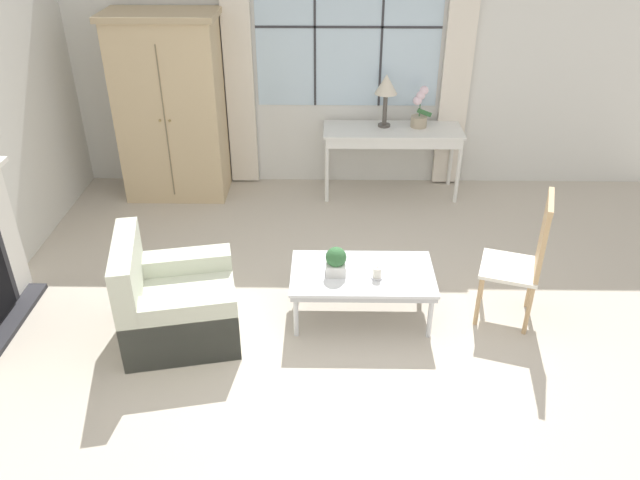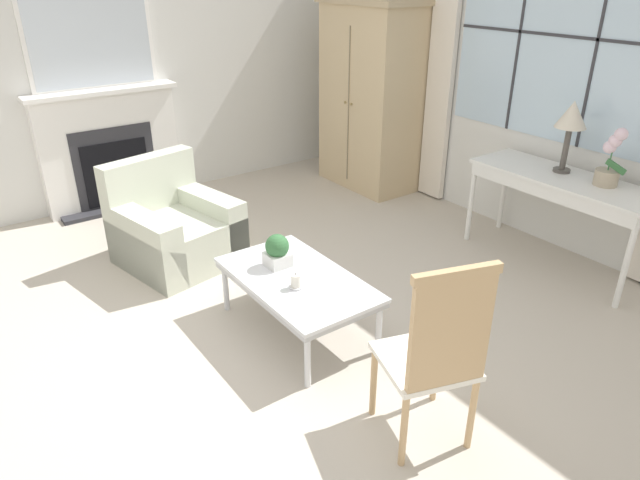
{
  "view_description": "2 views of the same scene",
  "coord_description": "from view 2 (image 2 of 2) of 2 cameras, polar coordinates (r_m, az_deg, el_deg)",
  "views": [
    {
      "loc": [
        -0.2,
        -3.73,
        3.15
      ],
      "look_at": [
        -0.26,
        0.23,
        0.8
      ],
      "focal_mm": 35.0,
      "sensor_mm": 36.0,
      "label": 1
    },
    {
      "loc": [
        2.82,
        -1.39,
        2.28
      ],
      "look_at": [
        0.05,
        0.6,
        0.62
      ],
      "focal_mm": 32.0,
      "sensor_mm": 36.0,
      "label": 2
    }
  ],
  "objects": [
    {
      "name": "armoire",
      "position": [
        6.33,
        5.08,
        14.14
      ],
      "size": [
        1.16,
        0.65,
        1.97
      ],
      "color": "tan",
      "rests_on": "ground_plane"
    },
    {
      "name": "fireplace",
      "position": [
        6.13,
        -20.39,
        9.53
      ],
      "size": [
        0.34,
        1.43,
        2.15
      ],
      "color": "#2D2D33",
      "rests_on": "ground_plane"
    },
    {
      "name": "wall_back_windowed",
      "position": [
        5.31,
        22.19,
        14.72
      ],
      "size": [
        7.2,
        0.14,
        2.8
      ],
      "color": "silver",
      "rests_on": "ground_plane"
    },
    {
      "name": "potted_plant_small",
      "position": [
        3.86,
        -4.29,
        -1.07
      ],
      "size": [
        0.16,
        0.16,
        0.23
      ],
      "color": "white",
      "rests_on": "coffee_table"
    },
    {
      "name": "side_chair_wooden",
      "position": [
        2.85,
        11.65,
        -10.67
      ],
      "size": [
        0.55,
        0.55,
        1.1
      ],
      "color": "white",
      "rests_on": "ground_plane"
    },
    {
      "name": "potted_orchid",
      "position": [
        4.81,
        27.03,
        6.94
      ],
      "size": [
        0.22,
        0.18,
        0.45
      ],
      "color": "tan",
      "rests_on": "console_table"
    },
    {
      "name": "table_lamp",
      "position": [
        4.92,
        23.87,
        11.08
      ],
      "size": [
        0.24,
        0.24,
        0.57
      ],
      "color": "#4C4742",
      "rests_on": "console_table"
    },
    {
      "name": "coffee_table",
      "position": [
        3.79,
        -2.31,
        -4.29
      ],
      "size": [
        1.14,
        0.65,
        0.42
      ],
      "color": "silver",
      "rests_on": "ground_plane"
    },
    {
      "name": "armchair_upholstered",
      "position": [
        4.89,
        -14.34,
        0.87
      ],
      "size": [
        1.0,
        0.98,
        0.85
      ],
      "color": "beige",
      "rests_on": "ground_plane"
    },
    {
      "name": "wall_left",
      "position": [
        6.24,
        -17.48,
        16.75
      ],
      "size": [
        0.06,
        7.2,
        2.8
      ],
      "primitive_type": "cube",
      "color": "silver",
      "rests_on": "ground_plane"
    },
    {
      "name": "ground_plane",
      "position": [
        3.89,
        -7.72,
        -10.24
      ],
      "size": [
        14.0,
        14.0,
        0.0
      ],
      "primitive_type": "plane",
      "color": "#BCB2A3"
    },
    {
      "name": "pillar_candle",
      "position": [
        3.63,
        -2.44,
        -4.21
      ],
      "size": [
        0.09,
        0.09,
        0.11
      ],
      "color": "silver",
      "rests_on": "coffee_table"
    },
    {
      "name": "console_table",
      "position": [
        4.95,
        23.2,
        4.96
      ],
      "size": [
        1.5,
        0.53,
        0.76
      ],
      "color": "white",
      "rests_on": "ground_plane"
    }
  ]
}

